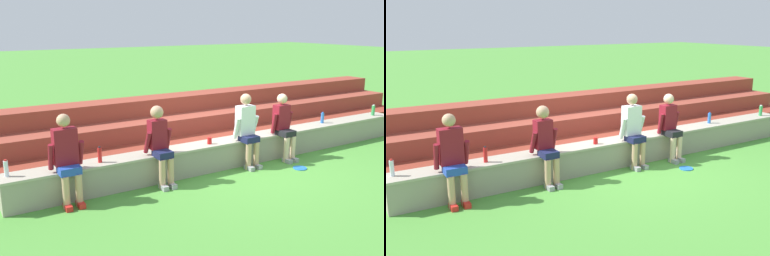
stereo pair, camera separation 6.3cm
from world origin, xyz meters
The scene contains 14 objects.
ground_plane centered at (0.00, 0.00, 0.00)m, with size 80.00×80.00×0.00m, color #4C9338.
stone_seating_wall centered at (0.00, 0.22, 0.28)m, with size 9.06×0.49×0.53m.
brick_bleachers centered at (0.00, 2.00, 0.43)m, with size 12.57×1.98×1.10m.
person_far_left centered at (-3.52, 0.01, 0.77)m, with size 0.54×0.50×1.43m.
person_left_of_center centered at (-1.92, 0.01, 0.75)m, with size 0.48×0.59×1.39m.
person_center centered at (-0.02, -0.01, 0.78)m, with size 0.53×0.51×1.44m.
person_right_of_center centered at (0.91, -0.05, 0.73)m, with size 0.49×0.54×1.37m.
water_bottle_near_right centered at (-2.94, 0.19, 0.66)m, with size 0.07×0.07×0.27m.
water_bottle_center_gap centered at (2.40, 0.27, 0.65)m, with size 0.07×0.07×0.25m.
water_bottle_near_left centered at (-4.37, 0.27, 0.65)m, with size 0.07×0.07×0.27m.
water_bottle_mid_left centered at (4.12, 0.20, 0.65)m, with size 0.08×0.08×0.27m.
plastic_cup_right_end centered at (0.27, 0.28, 0.59)m, with size 0.08×0.08×0.12m, color red.
plastic_cup_middle centered at (-0.78, 0.17, 0.59)m, with size 0.08×0.08×0.13m, color red.
frisbee centered at (0.78, -0.69, 0.01)m, with size 0.26×0.26×0.02m, color blue.
Camera 2 is at (-5.15, -6.42, 2.78)m, focal length 40.41 mm.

